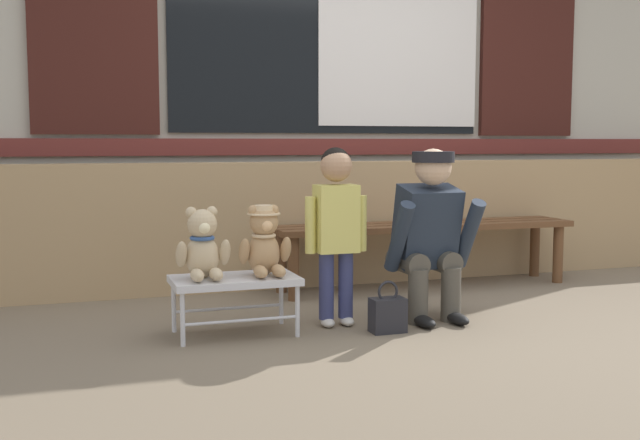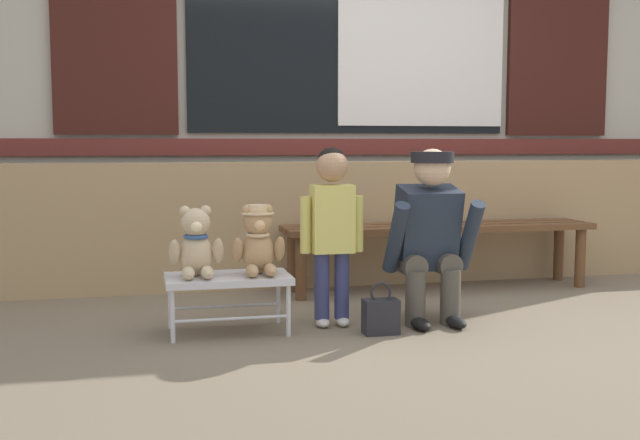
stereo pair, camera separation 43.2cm
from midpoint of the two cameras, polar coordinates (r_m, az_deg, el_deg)
name	(u,v)px [view 1 (the left image)]	position (r m, az deg, el deg)	size (l,w,h in m)	color
ground_plane	(445,327)	(4.18, 6.28, -7.88)	(60.00, 60.00, 0.00)	#756651
brick_low_wall	(350,222)	(5.42, -0.06, -0.16)	(7.39, 0.25, 0.85)	tan
shop_facade	(326,45)	(5.93, -1.67, 12.82)	(7.54, 0.26, 3.40)	#B7B2A3
wooden_bench_long	(425,233)	(5.23, 5.41, -0.97)	(2.10, 0.40, 0.44)	brown
small_display_bench	(235,283)	(4.00, -9.43, -4.66)	(0.64, 0.36, 0.30)	silver
teddy_bear_plain	(203,246)	(3.95, -11.77, -1.94)	(0.28, 0.26, 0.36)	#CCB289
teddy_bear_with_hat	(264,242)	(4.00, -7.22, -1.64)	(0.28, 0.27, 0.36)	tan
child_standing	(336,216)	(4.10, -1.82, 0.26)	(0.35, 0.18, 0.96)	navy
adult_crouching	(430,234)	(4.28, 5.29, -1.03)	(0.50, 0.49, 0.95)	#4C473D
handbag_on_ground	(388,314)	(4.03, 1.95, -6.99)	(0.18, 0.11, 0.27)	#232328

